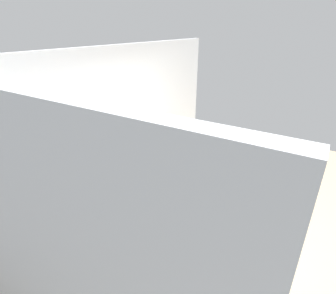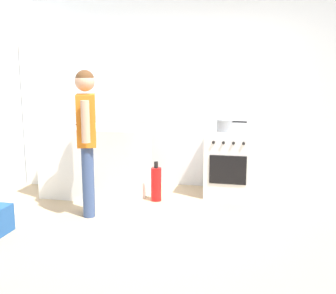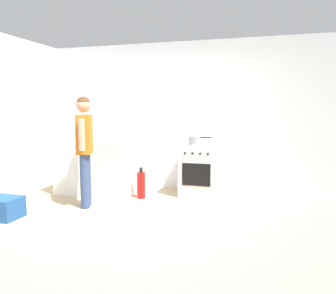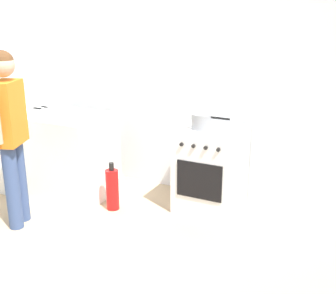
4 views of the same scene
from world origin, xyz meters
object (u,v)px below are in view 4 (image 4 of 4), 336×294
(oven_left, at_px, (211,168))
(person, at_px, (9,125))
(knife_carving, at_px, (50,108))
(fire_extinguisher, at_px, (112,189))
(knife_bread, at_px, (31,107))
(larder_cabinet, at_px, (17,90))
(pot, at_px, (202,121))

(oven_left, relative_size, person, 0.53)
(oven_left, xyz_separation_m, knife_carving, (-1.84, -0.21, 0.48))
(oven_left, relative_size, knife_carving, 2.59)
(fire_extinguisher, bearing_deg, knife_carving, 164.71)
(oven_left, relative_size, fire_extinguisher, 1.70)
(oven_left, height_order, knife_bread, knife_bread)
(knife_carving, distance_m, fire_extinguisher, 1.22)
(person, bearing_deg, larder_cabinet, 133.23)
(larder_cabinet, bearing_deg, oven_left, -2.20)
(person, bearing_deg, knife_bread, 123.96)
(person, distance_m, larder_cabinet, 1.70)
(larder_cabinet, bearing_deg, knife_bread, -33.05)
(knife_bread, distance_m, fire_extinguisher, 1.39)
(knife_carving, distance_m, person, 0.99)
(oven_left, height_order, fire_extinguisher, oven_left)
(fire_extinguisher, height_order, larder_cabinet, larder_cabinet)
(pot, xyz_separation_m, knife_bread, (-1.99, -0.19, -0.02))
(oven_left, height_order, larder_cabinet, larder_cabinet)
(knife_bread, xyz_separation_m, larder_cabinet, (-0.59, 0.38, 0.10))
(pot, distance_m, fire_extinguisher, 1.13)
(fire_extinguisher, relative_size, larder_cabinet, 0.25)
(person, xyz_separation_m, larder_cabinet, (-1.16, 1.24, 0.04))
(knife_bread, xyz_separation_m, knife_carving, (0.22, 0.07, 0.00))
(knife_carving, bearing_deg, larder_cabinet, 158.74)
(knife_bread, bearing_deg, fire_extinguisher, -9.43)
(oven_left, height_order, person, person)
(knife_bread, relative_size, fire_extinguisher, 0.70)
(fire_extinguisher, bearing_deg, pot, 25.60)
(oven_left, bearing_deg, knife_bread, -172.28)
(knife_bread, relative_size, knife_carving, 1.07)
(pot, bearing_deg, knife_bread, -174.69)
(knife_carving, bearing_deg, fire_extinguisher, -15.29)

